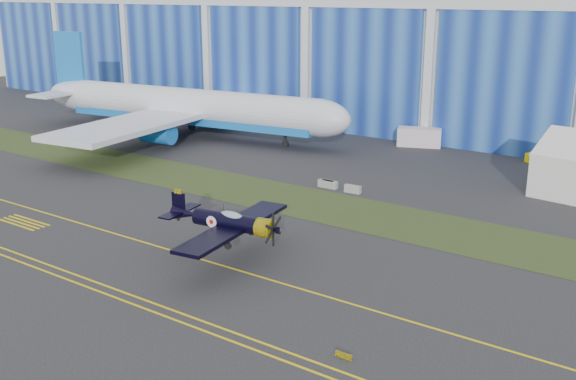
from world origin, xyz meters
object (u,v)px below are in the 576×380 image
Objects in this scene: jetliner at (188,68)px; tug at (534,158)px; warbird at (227,221)px; shipping_container at (419,137)px.

tug is at bearing 8.05° from jetliner.
warbird is 51.56m from shipping_container.
jetliner is at bearing -178.04° from shipping_container.
shipping_container is at bearing 88.42° from warbird.
shipping_container is (-5.62, 51.21, -2.29)m from warbird.
warbird is at bearing -82.05° from tug.
warbird is 52.20m from tug.
tug is at bearing -22.90° from shipping_container.
jetliner is 10.73× the size of shipping_container.
warbird reaches higher than shipping_container.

